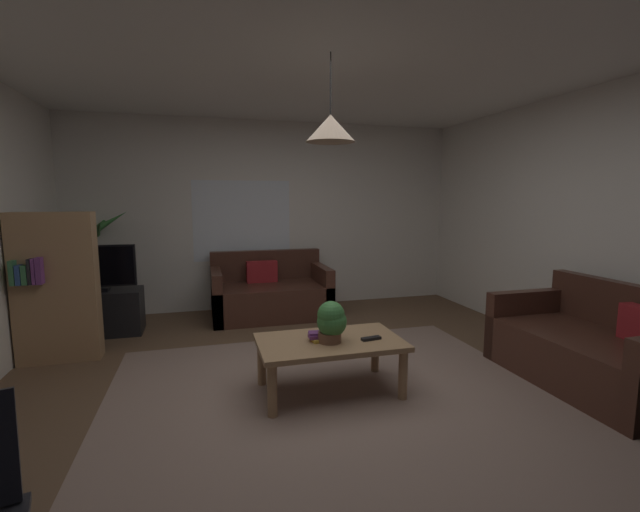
{
  "coord_description": "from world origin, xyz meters",
  "views": [
    {
      "loc": [
        -0.93,
        -3.07,
        1.53
      ],
      "look_at": [
        0.0,
        0.3,
        1.05
      ],
      "focal_mm": 23.98,
      "sensor_mm": 36.0,
      "label": 1
    }
  ],
  "objects": [
    {
      "name": "floor",
      "position": [
        0.0,
        0.0,
        -0.01
      ],
      "size": [
        5.25,
        5.66,
        0.02
      ],
      "primitive_type": "cube",
      "color": "brown",
      "rests_on": "ground"
    },
    {
      "name": "rug",
      "position": [
        0.0,
        -0.2,
        0.0
      ],
      "size": [
        3.41,
        3.11,
        0.01
      ],
      "primitive_type": "cube",
      "color": "gray",
      "rests_on": "ground"
    },
    {
      "name": "wall_back",
      "position": [
        0.0,
        2.86,
        1.28
      ],
      "size": [
        5.37,
        0.06,
        2.56
      ],
      "primitive_type": "cube",
      "color": "silver",
      "rests_on": "ground"
    },
    {
      "name": "wall_right",
      "position": [
        2.65,
        0.0,
        1.28
      ],
      "size": [
        0.06,
        5.66,
        2.56
      ],
      "primitive_type": "cube",
      "color": "silver",
      "rests_on": "ground"
    },
    {
      "name": "ceiling",
      "position": [
        0.0,
        0.0,
        2.57
      ],
      "size": [
        5.25,
        5.66,
        0.02
      ],
      "primitive_type": "cube",
      "color": "white"
    },
    {
      "name": "window_pane",
      "position": [
        -0.4,
        2.83,
        1.22
      ],
      "size": [
        1.31,
        0.01,
        1.08
      ],
      "primitive_type": "cube",
      "color": "white"
    },
    {
      "name": "couch_under_window",
      "position": [
        -0.11,
        2.33,
        0.27
      ],
      "size": [
        1.48,
        0.88,
        0.82
      ],
      "color": "#47281E",
      "rests_on": "ground"
    },
    {
      "name": "couch_right_side",
      "position": [
        2.13,
        -0.43,
        0.27
      ],
      "size": [
        0.88,
        1.5,
        0.82
      ],
      "rotation": [
        0.0,
        0.0,
        -1.57
      ],
      "color": "#47281E",
      "rests_on": "ground"
    },
    {
      "name": "coffee_table",
      "position": [
        -0.0,
        0.01,
        0.36
      ],
      "size": [
        1.12,
        0.66,
        0.43
      ],
      "color": "#A87F56",
      "rests_on": "ground"
    },
    {
      "name": "book_on_table_0",
      "position": [
        -0.09,
        0.01,
        0.44
      ],
      "size": [
        0.14,
        0.13,
        0.02
      ],
      "primitive_type": "cube",
      "rotation": [
        0.0,
        0.0,
        0.12
      ],
      "color": "gold",
      "rests_on": "coffee_table"
    },
    {
      "name": "book_on_table_1",
      "position": [
        -0.1,
        0.02,
        0.46
      ],
      "size": [
        0.13,
        0.09,
        0.03
      ],
      "primitive_type": "cube",
      "rotation": [
        0.0,
        0.0,
        -0.01
      ],
      "color": "#72387F",
      "rests_on": "coffee_table"
    },
    {
      "name": "book_on_table_2",
      "position": [
        -0.09,
        0.03,
        0.48
      ],
      "size": [
        0.16,
        0.1,
        0.02
      ],
      "primitive_type": "cube",
      "rotation": [
        0.0,
        0.0,
        -0.11
      ],
      "color": "#72387F",
      "rests_on": "coffee_table"
    },
    {
      "name": "remote_on_table_0",
      "position": [
        0.31,
        -0.07,
        0.44
      ],
      "size": [
        0.17,
        0.07,
        0.02
      ],
      "primitive_type": "cube",
      "rotation": [
        0.0,
        0.0,
        4.86
      ],
      "color": "black",
      "rests_on": "coffee_table"
    },
    {
      "name": "potted_plant_on_table",
      "position": [
        -0.01,
        -0.04,
        0.6
      ],
      "size": [
        0.23,
        0.23,
        0.32
      ],
      "color": "brown",
      "rests_on": "coffee_table"
    },
    {
      "name": "tv_stand",
      "position": [
        -2.07,
        2.08,
        0.25
      ],
      "size": [
        0.9,
        0.44,
        0.5
      ],
      "primitive_type": "cube",
      "color": "black",
      "rests_on": "ground"
    },
    {
      "name": "tv",
      "position": [
        -2.07,
        2.06,
        0.76
      ],
      "size": [
        0.82,
        0.16,
        0.51
      ],
      "color": "black",
      "rests_on": "tv_stand"
    },
    {
      "name": "potted_palm_corner",
      "position": [
        -2.22,
        2.61,
        0.64
      ],
      "size": [
        0.82,
        0.76,
        1.4
      ],
      "color": "brown",
      "rests_on": "ground"
    },
    {
      "name": "bookshelf_corner",
      "position": [
        -2.26,
        1.32,
        0.71
      ],
      "size": [
        0.7,
        0.31,
        1.4
      ],
      "color": "#A87F56",
      "rests_on": "ground"
    },
    {
      "name": "pendant_lamp",
      "position": [
        -0.0,
        0.01,
        2.03
      ],
      "size": [
        0.37,
        0.37,
        0.63
      ],
      "color": "black"
    }
  ]
}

